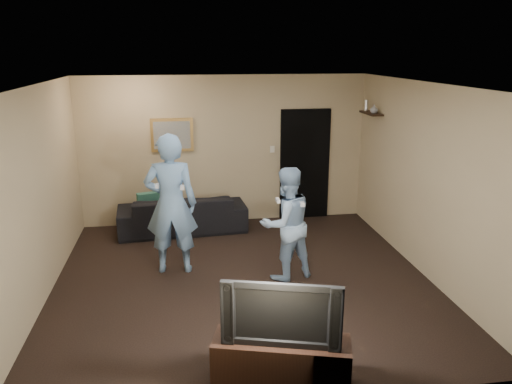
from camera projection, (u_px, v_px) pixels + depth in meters
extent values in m
plane|color=black|center=(243.00, 280.00, 6.76)|extent=(5.00, 5.00, 0.00)
cube|color=silver|center=(242.00, 85.00, 6.04)|extent=(5.00, 5.00, 0.04)
cube|color=tan|center=(225.00, 150.00, 8.77)|extent=(5.00, 0.04, 2.60)
cube|color=tan|center=(282.00, 270.00, 4.02)|extent=(5.00, 0.04, 2.60)
cube|color=tan|center=(38.00, 196.00, 6.03)|extent=(0.04, 5.00, 2.60)
cube|color=tan|center=(425.00, 180.00, 6.76)|extent=(0.04, 5.00, 2.60)
imported|color=black|center=(182.00, 213.00, 8.53)|extent=(2.21, 0.99, 0.63)
cube|color=#1A4F43|center=(151.00, 205.00, 8.41)|extent=(0.46, 0.26, 0.44)
cube|color=olive|center=(172.00, 135.00, 8.53)|extent=(0.72, 0.05, 0.57)
cube|color=slate|center=(172.00, 135.00, 8.51)|extent=(0.62, 0.01, 0.47)
cube|color=black|center=(305.00, 164.00, 9.04)|extent=(0.90, 0.06, 2.00)
cube|color=silver|center=(272.00, 149.00, 8.87)|extent=(0.08, 0.02, 0.12)
cube|color=black|center=(371.00, 113.00, 8.27)|extent=(0.20, 0.60, 0.03)
imported|color=#A5A5A9|center=(374.00, 109.00, 8.14)|extent=(0.14, 0.14, 0.14)
cylinder|color=white|center=(366.00, 105.00, 8.47)|extent=(0.06, 0.06, 0.18)
cube|color=black|center=(281.00, 361.00, 4.58)|extent=(1.31, 0.73, 0.45)
imported|color=black|center=(282.00, 310.00, 4.44)|extent=(1.06, 0.43, 0.61)
imported|color=#759FCC|center=(171.00, 204.00, 6.80)|extent=(0.75, 0.52, 1.96)
cube|color=white|center=(157.00, 186.00, 6.48)|extent=(0.04, 0.14, 0.04)
cube|color=white|center=(182.00, 187.00, 6.54)|extent=(0.05, 0.09, 0.05)
imported|color=#94B5D8|center=(286.00, 224.00, 6.65)|extent=(0.90, 0.80, 1.55)
cube|color=white|center=(278.00, 200.00, 6.31)|extent=(0.04, 0.14, 0.04)
cube|color=white|center=(302.00, 204.00, 6.37)|extent=(0.05, 0.09, 0.05)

